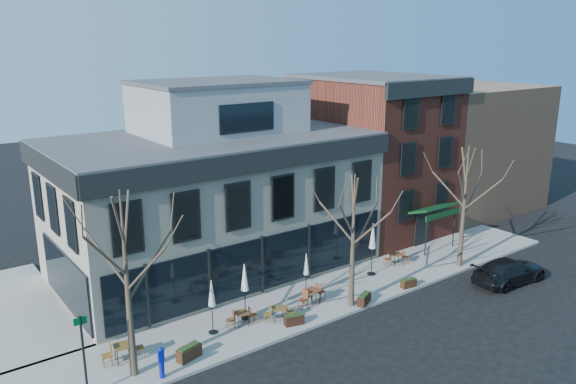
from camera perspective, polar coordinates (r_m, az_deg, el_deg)
ground at (r=31.19m, az=-2.70°, el=-10.53°), size 120.00×120.00×0.00m
sidewalk_front at (r=31.41m, az=4.54°, el=-10.23°), size 33.50×4.70×0.15m
sidewalk_side at (r=32.63m, az=-26.01°, el=-10.81°), size 4.50×12.00×0.15m
corner_building at (r=33.66m, az=-7.51°, el=-0.12°), size 18.39×10.39×11.10m
red_brick_building at (r=41.04m, az=8.48°, el=3.92°), size 8.20×11.78×11.18m
bg_building at (r=49.24m, az=15.92°, el=4.61°), size 12.00×12.00×10.00m
tree_corner at (r=23.33m, az=-16.00°, el=-8.86°), size 3.93×3.98×7.92m
tree_mid at (r=28.63m, az=6.64°, el=-4.79°), size 3.50×3.55×7.04m
tree_right at (r=35.08m, az=17.47°, el=-1.26°), size 3.72×3.77×7.48m
sign_pole at (r=23.52m, az=-20.07°, el=-14.95°), size 0.50×0.10×3.40m
parked_sedan at (r=34.91m, az=21.56°, el=-7.47°), size 5.06×2.40×1.42m
call_box at (r=24.36m, az=-12.75°, el=-16.41°), size 0.28×0.28×1.43m
cafe_set_0 at (r=25.96m, az=-16.42°, el=-15.25°), size 1.86×0.83×0.96m
cafe_set_1 at (r=27.87m, az=-4.71°, el=-12.55°), size 1.62×0.75×0.83m
cafe_set_2 at (r=28.21m, az=-0.95°, el=-12.15°), size 1.58×0.98×0.82m
cafe_set_3 at (r=29.79m, az=2.44°, el=-10.43°), size 1.89×0.85×0.97m
cafe_set_5 at (r=35.35m, az=10.99°, el=-6.58°), size 1.66×0.97×0.86m
umbrella_0 at (r=26.69m, az=-7.76°, el=-10.44°), size 0.43×0.43×2.69m
umbrella_1 at (r=27.76m, az=-4.43°, el=-8.93°), size 0.46×0.46×2.90m
umbrella_2 at (r=29.98m, az=1.86°, el=-7.56°), size 0.40×0.40×2.53m
umbrella_4 at (r=33.03m, az=8.60°, el=-4.72°), size 0.51×0.51×3.16m
planter_0 at (r=25.61m, az=-10.02°, el=-15.73°), size 1.20×0.71×0.63m
planter_1 at (r=27.91m, az=0.61°, el=-12.83°), size 1.02×0.61×0.53m
planter_2 at (r=30.15m, az=7.74°, el=-10.71°), size 1.08×0.78×0.56m
planter_3 at (r=32.46m, az=12.15°, el=-9.03°), size 0.95×0.49×0.51m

